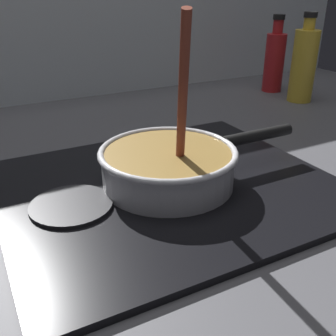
{
  "coord_description": "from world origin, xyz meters",
  "views": [
    {
      "loc": [
        -0.15,
        -0.43,
        0.33
      ],
      "look_at": [
        0.14,
        0.11,
        0.04
      ],
      "focal_mm": 42.64,
      "sensor_mm": 36.0,
      "label": 1
    }
  ],
  "objects": [
    {
      "name": "spare_burner",
      "position": [
        -0.03,
        0.11,
        0.01
      ],
      "size": [
        0.13,
        0.13,
        0.01
      ],
      "primitive_type": "cylinder",
      "color": "#262628",
      "rests_on": "hob_plate"
    },
    {
      "name": "hob_plate",
      "position": [
        0.14,
        0.11,
        0.01
      ],
      "size": [
        0.56,
        0.48,
        0.01
      ],
      "primitive_type": "cube",
      "color": "black",
      "rests_on": "ground"
    },
    {
      "name": "cooking_pan",
      "position": [
        0.14,
        0.11,
        0.05
      ],
      "size": [
        0.38,
        0.23,
        0.29
      ],
      "color": "silver",
      "rests_on": "hob_plate"
    },
    {
      "name": "sauce_bottle",
      "position": [
        0.77,
        0.57,
        0.1
      ],
      "size": [
        0.06,
        0.06,
        0.24
      ],
      "color": "red",
      "rests_on": "ground"
    },
    {
      "name": "ground",
      "position": [
        0.0,
        0.0,
        -0.02
      ],
      "size": [
        2.4,
        1.6,
        0.04
      ],
      "primitive_type": "cube",
      "color": "#4C4C51"
    },
    {
      "name": "burner_ring",
      "position": [
        0.14,
        0.11,
        0.02
      ],
      "size": [
        0.17,
        0.17,
        0.01
      ],
      "primitive_type": "torus",
      "color": "#592D0C",
      "rests_on": "hob_plate"
    },
    {
      "name": "oil_bottle",
      "position": [
        0.76,
        0.44,
        0.11
      ],
      "size": [
        0.07,
        0.07,
        0.25
      ],
      "color": "gold",
      "rests_on": "ground"
    },
    {
      "name": "backsplash_wall",
      "position": [
        0.0,
        0.79,
        0.28
      ],
      "size": [
        2.4,
        0.02,
        0.55
      ],
      "primitive_type": "cube",
      "color": "silver",
      "rests_on": "ground"
    }
  ]
}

